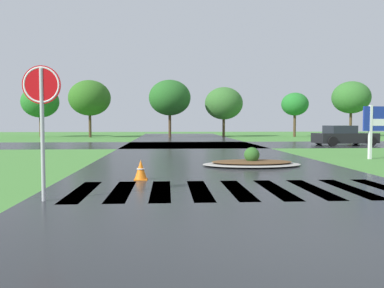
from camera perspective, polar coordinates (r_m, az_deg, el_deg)
The scene contains 9 objects.
ground_plane at distance 4.97m, azimuth 16.73°, elevation -16.29°, with size 120.00×120.00×0.10m, color #478438.
asphalt_roadway at distance 14.57m, azimuth 2.94°, elevation -3.09°, with size 9.12×80.00×0.01m, color #232628.
asphalt_cross_road at distance 27.72m, azimuth -0.17°, elevation -0.11°, with size 90.00×8.21×0.01m, color #232628.
crosswalk_stripes at distance 9.45m, azimuth 6.56°, elevation -6.52°, with size 7.65×2.91×0.01m.
stop_sign at distance 8.48m, azimuth -20.70°, elevation 5.84°, with size 0.76×0.08×2.71m.
median_island at distance 14.60m, azimuth 8.54°, elevation -2.63°, with size 3.57×2.10×0.68m.
car_dark_suv at distance 29.02m, azimuth 20.89°, elevation 1.04°, with size 4.23×2.38×1.35m.
traffic_cone at distance 11.05m, azimuth -7.34°, elevation -3.76°, with size 0.36×0.36×0.56m.
background_treeline at distance 42.28m, azimuth -1.05°, elevation 6.33°, with size 37.64×6.77×6.03m.
Camera 1 is at (-1.65, -4.39, 1.59)m, focal length 37.27 mm.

